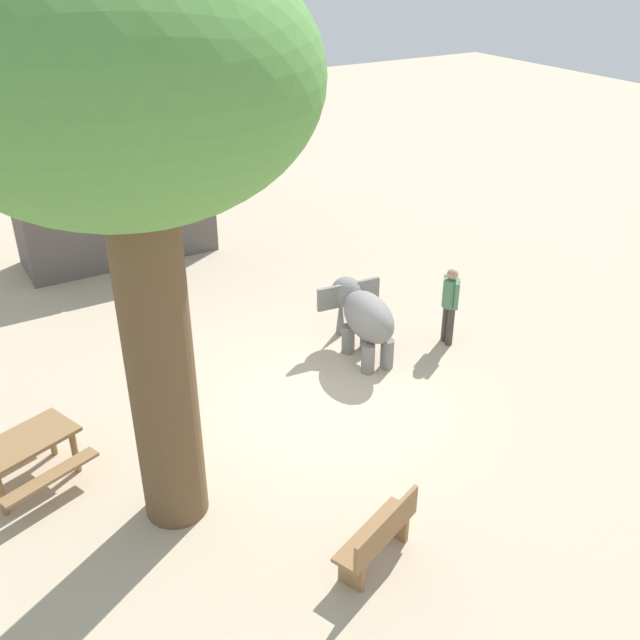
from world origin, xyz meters
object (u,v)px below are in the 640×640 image
elephant (363,315)px  wooden_bench (379,535)px  shade_tree_main (127,102)px  market_stall_blue (166,204)px  picnic_table_near (25,451)px  market_stall_white (62,223)px  person_handler (450,300)px

elephant → wooden_bench: 5.27m
shade_tree_main → wooden_bench: shade_tree_main is taller
wooden_bench → market_stall_blue: (1.45, 11.68, 0.67)m
picnic_table_near → market_stall_blue: 9.25m
wooden_bench → market_stall_blue: 11.78m
market_stall_blue → market_stall_white: bearing=180.0°
wooden_bench → shade_tree_main: bearing=107.7°
market_stall_white → market_stall_blue: (2.60, 0.00, 0.00)m
elephant → shade_tree_main: shade_tree_main is taller
picnic_table_near → market_stall_white: 8.13m
person_handler → market_stall_white: 9.50m
picnic_table_near → market_stall_white: (2.45, 7.73, 0.55)m
person_handler → shade_tree_main: bearing=23.9°
person_handler → market_stall_blue: size_ratio=0.64×
person_handler → market_stall_blue: (-3.02, 7.66, 0.19)m
elephant → wooden_bench: bearing=154.1°
elephant → picnic_table_near: bearing=100.4°
elephant → picnic_table_near: (-6.33, -0.55, -0.29)m
wooden_bench → market_stall_blue: size_ratio=0.57×
shade_tree_main → market_stall_white: size_ratio=2.97×
wooden_bench → picnic_table_near: (-3.60, 3.94, 0.12)m
wooden_bench → market_stall_white: (-1.15, 11.68, 0.67)m
wooden_bench → person_handler: bearing=20.1°
picnic_table_near → person_handler: bearing=160.2°
elephant → person_handler: (1.73, -0.48, 0.07)m
shade_tree_main → market_stall_blue: (3.35, 9.37, -4.58)m
person_handler → market_stall_blue: 8.23m
elephant → wooden_bench: (-2.73, -4.49, -0.41)m
elephant → shade_tree_main: size_ratio=0.27×
shade_tree_main → picnic_table_near: size_ratio=3.90×
wooden_bench → picnic_table_near: wooden_bench is taller
person_handler → shade_tree_main: size_ratio=0.22×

